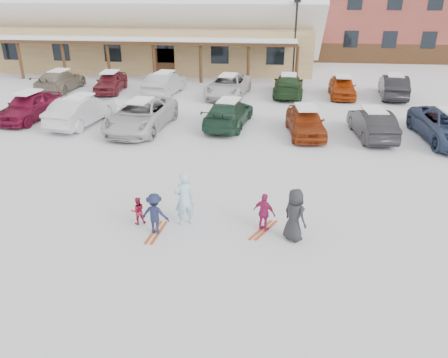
# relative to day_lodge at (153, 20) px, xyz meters

# --- Properties ---
(ground) EXTENTS (160.00, 160.00, 0.00)m
(ground) POSITION_rel_day_lodge_xyz_m (9.00, -27.96, -3.94)
(ground) COLOR white
(ground) RESTS_ON ground
(day_lodge) EXTENTS (29.12, 12.50, 10.38)m
(day_lodge) POSITION_rel_day_lodge_xyz_m (0.00, 0.00, 0.00)
(day_lodge) COLOR tan
(day_lodge) RESTS_ON ground
(lamp_post) EXTENTS (0.50, 0.25, 5.94)m
(lamp_post) POSITION_rel_day_lodge_xyz_m (12.45, -4.91, -0.58)
(lamp_post) COLOR black
(lamp_post) RESTS_ON ground
(conifer_3) EXTENTS (3.96, 3.96, 9.18)m
(conifer_3) POSITION_rel_day_lodge_xyz_m (15.00, 16.04, 1.17)
(conifer_3) COLOR black
(conifer_3) RESTS_ON ground
(adult_skier) EXTENTS (0.78, 0.71, 1.79)m
(adult_skier) POSITION_rel_day_lodge_xyz_m (8.19, -28.38, -3.05)
(adult_skier) COLOR #A8D3E7
(adult_skier) RESTS_ON ground
(toddler_red) EXTENTS (0.56, 0.50, 0.93)m
(toddler_red) POSITION_rel_day_lodge_xyz_m (6.70, -28.52, -3.48)
(toddler_red) COLOR #A91C38
(toddler_red) RESTS_ON ground
(child_navy) EXTENTS (0.92, 0.59, 1.34)m
(child_navy) POSITION_rel_day_lodge_xyz_m (7.40, -29.02, -3.27)
(child_navy) COLOR #191E3D
(child_navy) RESTS_ON ground
(skis_child_navy) EXTENTS (0.36, 1.41, 0.03)m
(skis_child_navy) POSITION_rel_day_lodge_xyz_m (7.40, -29.02, -3.93)
(skis_child_navy) COLOR #B6461A
(skis_child_navy) RESTS_ON ground
(child_magenta) EXTENTS (0.81, 0.62, 1.28)m
(child_magenta) POSITION_rel_day_lodge_xyz_m (10.72, -28.53, -3.31)
(child_magenta) COLOR #A91F5C
(child_magenta) RESTS_ON ground
(skis_child_magenta) EXTENTS (0.83, 1.33, 0.03)m
(skis_child_magenta) POSITION_rel_day_lodge_xyz_m (10.72, -28.53, -3.93)
(skis_child_magenta) COLOR #B6461A
(skis_child_magenta) RESTS_ON ground
(bystander_dark) EXTENTS (0.94, 0.96, 1.66)m
(bystander_dark) POSITION_rel_day_lodge_xyz_m (11.62, -28.93, -3.11)
(bystander_dark) COLOR #242426
(bystander_dark) RESTS_ON ground
(parked_car_0) EXTENTS (2.34, 4.75, 1.56)m
(parked_car_0) POSITION_rel_day_lodge_xyz_m (-2.64, -17.82, -3.16)
(parked_car_0) COLOR maroon
(parked_car_0) RESTS_ON ground
(parked_car_1) EXTENTS (2.41, 4.95, 1.56)m
(parked_car_1) POSITION_rel_day_lodge_xyz_m (0.61, -18.40, -3.16)
(parked_car_1) COLOR silver
(parked_car_1) RESTS_ON ground
(parked_car_2) EXTENTS (3.12, 5.80, 1.55)m
(parked_car_2) POSITION_rel_day_lodge_xyz_m (4.07, -18.88, -3.17)
(parked_car_2) COLOR silver
(parked_car_2) RESTS_ON ground
(parked_car_3) EXTENTS (2.65, 5.08, 1.41)m
(parked_car_3) POSITION_rel_day_lodge_xyz_m (8.57, -17.83, -3.24)
(parked_car_3) COLOR #1E3D2C
(parked_car_3) RESTS_ON ground
(parked_car_4) EXTENTS (2.08, 4.35, 1.43)m
(parked_car_4) POSITION_rel_day_lodge_xyz_m (12.56, -18.89, -3.23)
(parked_car_4) COLOR #903311
(parked_car_4) RESTS_ON ground
(parked_car_5) EXTENTS (1.86, 4.39, 1.41)m
(parked_car_5) POSITION_rel_day_lodge_xyz_m (15.83, -18.93, -3.24)
(parked_car_5) COLOR black
(parked_car_5) RESTS_ON ground
(parked_car_7) EXTENTS (2.12, 5.02, 1.45)m
(parked_car_7) POSITION_rel_day_lodge_xyz_m (-4.07, -10.92, -3.22)
(parked_car_7) COLOR gray
(parked_car_7) RESTS_ON ground
(parked_car_8) EXTENTS (1.93, 4.22, 1.40)m
(parked_car_8) POSITION_rel_day_lodge_xyz_m (-0.44, -10.78, -3.24)
(parked_car_8) COLOR maroon
(parked_car_8) RESTS_ON ground
(parked_car_9) EXTENTS (2.18, 4.80, 1.53)m
(parked_car_9) POSITION_rel_day_lodge_xyz_m (3.54, -11.16, -3.18)
(parked_car_9) COLOR #9B9C9F
(parked_car_9) RESTS_ON ground
(parked_car_10) EXTENTS (3.06, 5.44, 1.43)m
(parked_car_10) POSITION_rel_day_lodge_xyz_m (7.88, -11.21, -3.23)
(parked_car_10) COLOR silver
(parked_car_10) RESTS_ON ground
(parked_car_11) EXTENTS (2.22, 4.96, 1.41)m
(parked_car_11) POSITION_rel_day_lodge_xyz_m (11.93, -10.55, -3.24)
(parked_car_11) COLOR #203C1E
(parked_car_11) RESTS_ON ground
(parked_car_12) EXTENTS (1.84, 4.17, 1.40)m
(parked_car_12) POSITION_rel_day_lodge_xyz_m (15.51, -10.57, -3.25)
(parked_car_12) COLOR #AF3B0C
(parked_car_12) RESTS_ON ground
(parked_car_13) EXTENTS (2.18, 4.72, 1.50)m
(parked_car_13) POSITION_rel_day_lodge_xyz_m (18.89, -10.37, -3.19)
(parked_car_13) COLOR black
(parked_car_13) RESTS_ON ground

